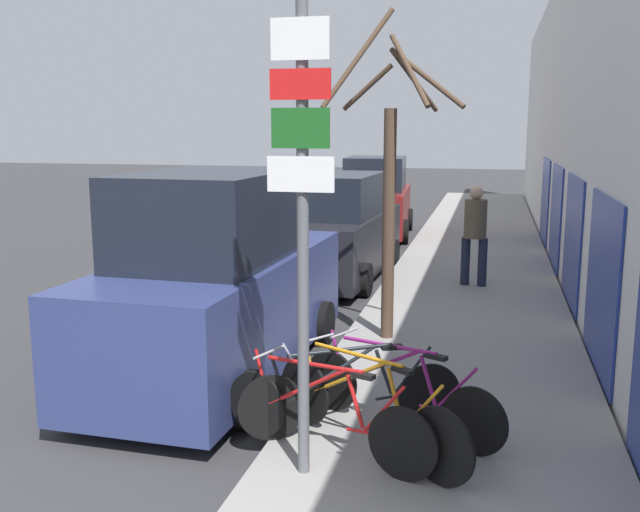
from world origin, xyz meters
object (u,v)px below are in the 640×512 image
object	(u,v)px
signpost	(302,217)
bicycle_3	(398,393)
bicycle_1	(366,410)
parked_car_2	(376,201)
parked_car_0	(219,286)
pedestrian_near	(475,229)
street_tree	(390,189)
bicycle_0	(325,417)
parked_car_1	(336,231)
bicycle_2	(352,395)

from	to	relation	value
signpost	bicycle_3	world-z (taller)	signpost
bicycle_1	parked_car_2	distance (m)	13.82
parked_car_0	pedestrian_near	size ratio (longest dim) A/B	2.65
pedestrian_near	parked_car_0	bearing A→B (deg)	-109.29
signpost	street_tree	distance (m)	4.06
bicycle_0	parked_car_2	bearing A→B (deg)	27.25
bicycle_3	pedestrian_near	xyz separation A→B (m)	(0.52, 6.68, 0.68)
parked_car_2	pedestrian_near	world-z (taller)	parked_car_2
bicycle_1	bicycle_0	bearing A→B (deg)	155.12
bicycle_3	parked_car_1	bearing A→B (deg)	42.63
parked_car_1	parked_car_2	xyz separation A→B (m)	(-0.13, 5.80, 0.03)
signpost	pedestrian_near	world-z (taller)	signpost
bicycle_3	parked_car_0	world-z (taller)	parked_car_0
street_tree	parked_car_0	bearing A→B (deg)	-140.22
signpost	parked_car_0	world-z (taller)	signpost
parked_car_0	parked_car_1	distance (m)	5.85
bicycle_3	parked_car_2	xyz separation A→B (m)	(-2.35, 13.14, 0.47)
bicycle_1	bicycle_2	xyz separation A→B (m)	(-0.20, 0.35, -0.02)
bicycle_1	pedestrian_near	bearing A→B (deg)	28.22
bicycle_3	pedestrian_near	bearing A→B (deg)	21.40
parked_car_1	bicycle_0	bearing A→B (deg)	-75.87
signpost	parked_car_1	world-z (taller)	signpost
bicycle_2	bicycle_3	distance (m)	0.44
bicycle_2	parked_car_2	world-z (taller)	parked_car_2
bicycle_1	street_tree	world-z (taller)	street_tree
bicycle_2	parked_car_2	distance (m)	13.44
parked_car_1	pedestrian_near	world-z (taller)	parked_car_1
bicycle_1	street_tree	bearing A→B (deg)	39.15
bicycle_2	pedestrian_near	xyz separation A→B (m)	(0.93, 6.83, 0.68)
parked_car_0	street_tree	size ratio (longest dim) A/B	1.10
parked_car_1	pedestrian_near	bearing A→B (deg)	-11.13
parked_car_0	pedestrian_near	xyz separation A→B (m)	(2.91, 5.19, 0.08)
bicycle_0	pedestrian_near	size ratio (longest dim) A/B	1.12
bicycle_2	parked_car_0	distance (m)	2.64
parked_car_0	parked_car_2	distance (m)	11.65
parked_car_1	street_tree	xyz separation A→B (m)	(1.68, -4.30, 1.24)
signpost	street_tree	world-z (taller)	street_tree
parked_car_0	parked_car_1	world-z (taller)	parked_car_0
bicycle_0	parked_car_2	world-z (taller)	parked_car_2
bicycle_0	bicycle_2	xyz separation A→B (m)	(0.13, 0.55, -0.00)
parked_car_2	street_tree	distance (m)	10.33
signpost	parked_car_2	xyz separation A→B (m)	(-1.69, 14.16, -1.32)
bicycle_1	bicycle_3	size ratio (longest dim) A/B	0.96
parked_car_1	parked_car_2	size ratio (longest dim) A/B	1.10
parked_car_0	bicycle_3	bearing A→B (deg)	-30.20
bicycle_0	parked_car_1	xyz separation A→B (m)	(-1.67, 8.04, 0.44)
bicycle_0	parked_car_1	size ratio (longest dim) A/B	0.44
bicycle_2	pedestrian_near	world-z (taller)	pedestrian_near
parked_car_0	parked_car_1	size ratio (longest dim) A/B	1.04
bicycle_0	bicycle_3	world-z (taller)	bicycle_0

